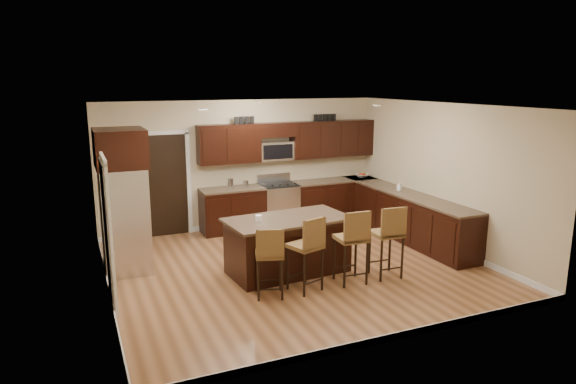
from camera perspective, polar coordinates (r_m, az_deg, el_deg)
name	(u,v)px	position (r m, az deg, el deg)	size (l,w,h in m)	color
floor	(296,267)	(8.77, 0.87, -8.36)	(6.00, 6.00, 0.00)	#98633C
ceiling	(296,106)	(8.21, 0.93, 9.54)	(6.00, 6.00, 0.00)	silver
wall_back	(243,164)	(10.91, -5.00, 3.08)	(6.00, 6.00, 0.00)	#C5B48E
wall_left	(102,207)	(7.70, -19.96, -1.57)	(5.50, 5.50, 0.00)	#C5B48E
wall_right	(443,176)	(9.97, 16.86, 1.70)	(5.50, 5.50, 0.00)	#C5B48E
base_cabinets	(351,210)	(10.69, 7.05, -2.03)	(4.02, 3.96, 0.92)	black
upper_cabinets	(291,140)	(11.06, 0.39, 5.81)	(4.00, 0.33, 0.80)	black
range	(278,205)	(11.04, -1.07, -1.42)	(0.76, 0.64, 1.11)	silver
microwave	(275,151)	(10.97, -1.40, 4.59)	(0.76, 0.31, 0.40)	silver
doorway	(165,185)	(10.57, -13.46, 0.71)	(0.85, 0.03, 2.06)	black
pantry_door	(107,235)	(7.49, -19.47, -4.52)	(0.03, 0.80, 2.04)	white
letter_decor	(285,119)	(10.96, -0.30, 8.14)	(2.20, 0.03, 0.15)	black
island	(288,247)	(8.43, -0.02, -6.12)	(2.06, 1.20, 0.92)	black
stool_left	(270,254)	(7.39, -2.05, -6.93)	(0.50, 0.50, 1.06)	brown
stool_mid	(308,245)	(7.60, 2.26, -5.96)	(0.54, 0.54, 1.15)	brown
stool_right	(353,238)	(7.93, 7.24, -5.11)	(0.46, 0.46, 1.18)	brown
refrigerator	(123,199)	(8.73, -17.82, -0.78)	(0.79, 0.93, 2.35)	silver
floor_mat	(300,234)	(10.56, 1.39, -4.68)	(0.83, 0.55, 0.01)	brown
fruit_bowl	(362,176)	(11.86, 8.23, 1.81)	(0.30, 0.30, 0.07)	silver
soap_bottle	(400,186)	(10.57, 12.30, 0.66)	(0.08, 0.08, 0.18)	#B2B2B2
canister_tall	(231,183)	(10.58, -6.41, 0.96)	(0.12, 0.12, 0.21)	silver
canister_short	(246,184)	(10.68, -4.72, 0.92)	(0.11, 0.11, 0.14)	silver
island_jar	(259,218)	(8.10, -3.28, -2.93)	(0.10, 0.10, 0.10)	white
stool_extra	(389,233)	(8.26, 11.15, -4.52)	(0.46, 0.46, 1.18)	brown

